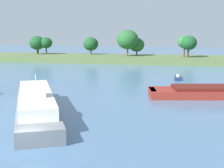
% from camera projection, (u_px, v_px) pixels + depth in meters
% --- Properties ---
extents(ground_plane, '(400.00, 400.00, 0.00)m').
position_uv_depth(ground_plane, '(29.00, 149.00, 28.61)').
color(ground_plane, '#476B8E').
extents(treeline_island, '(83.33, 16.44, 10.62)m').
position_uv_depth(treeline_island, '(109.00, 54.00, 110.14)').
color(treeline_island, '#566B3D').
rests_on(treeline_island, ground).
extents(white_riverboat, '(14.65, 24.01, 5.33)m').
position_uv_depth(white_riverboat, '(36.00, 104.00, 40.35)').
color(white_riverboat, slate).
rests_on(white_riverboat, ground).
extents(small_motorboat, '(1.34, 5.99, 1.05)m').
position_uv_depth(small_motorboat, '(178.00, 78.00, 70.49)').
color(small_motorboat, navy).
rests_on(small_motorboat, ground).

